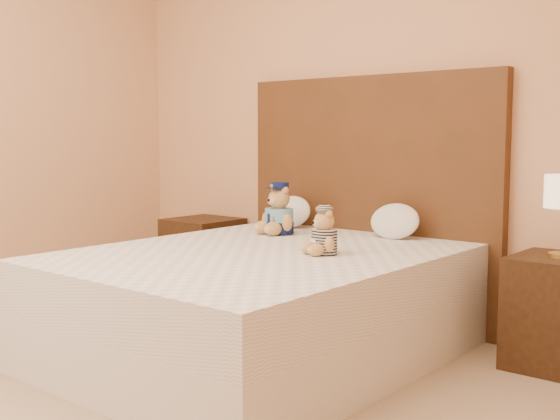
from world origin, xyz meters
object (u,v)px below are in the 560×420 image
(teddy_police, at_px, (279,209))
(bed, at_px, (260,304))
(nightstand_left, at_px, (203,257))
(pillow_right, at_px, (395,219))
(teddy_prisoner, at_px, (324,231))
(pillow_left, at_px, (290,210))

(teddy_police, bearing_deg, bed, -48.32)
(nightstand_left, relative_size, pillow_right, 1.77)
(pillow_right, bearing_deg, teddy_prisoner, -88.95)
(teddy_police, relative_size, teddy_prisoner, 1.33)
(teddy_police, bearing_deg, pillow_right, 34.46)
(teddy_police, xyz_separation_m, pillow_left, (-0.14, 0.28, -0.04))
(teddy_police, relative_size, pillow_right, 0.99)
(nightstand_left, relative_size, teddy_prisoner, 2.39)
(bed, relative_size, pillow_right, 6.45)
(bed, distance_m, teddy_prisoner, 0.51)
(nightstand_left, xyz_separation_m, pillow_right, (1.54, 0.03, 0.38))
(nightstand_left, relative_size, teddy_police, 1.80)
(teddy_police, relative_size, pillow_left, 0.98)
(bed, xyz_separation_m, pillow_right, (0.29, 0.83, 0.38))
(pillow_left, height_order, pillow_right, pillow_left)
(nightstand_left, relative_size, pillow_left, 1.76)
(teddy_prisoner, distance_m, pillow_right, 0.70)
(nightstand_left, xyz_separation_m, pillow_left, (0.77, 0.03, 0.39))
(bed, height_order, pillow_right, pillow_right)
(nightstand_left, bearing_deg, teddy_prisoner, -23.27)
(teddy_prisoner, bearing_deg, bed, -133.77)
(bed, bearing_deg, pillow_right, 70.45)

